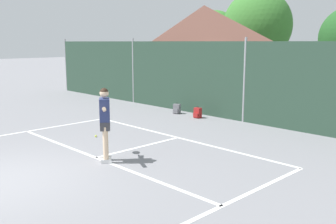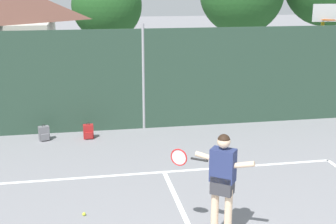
# 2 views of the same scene
# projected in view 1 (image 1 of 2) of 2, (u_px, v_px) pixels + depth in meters

# --- Properties ---
(court_markings) EXTENTS (8.30, 11.10, 0.01)m
(court_markings) POSITION_uv_depth(u_px,v_px,m) (27.00, 175.00, 8.60)
(court_markings) COLOR white
(court_markings) RESTS_ON ground
(chainlink_fence) EXTENTS (26.09, 0.09, 3.12)m
(chainlink_fence) POSITION_uv_depth(u_px,v_px,m) (244.00, 82.00, 14.04)
(chainlink_fence) COLOR #284233
(chainlink_fence) RESTS_ON ground
(clubhouse_building) EXTENTS (5.97, 5.25, 4.85)m
(clubhouse_building) POSITION_uv_depth(u_px,v_px,m) (203.00, 50.00, 20.54)
(clubhouse_building) COLOR beige
(clubhouse_building) RESTS_ON ground
(tennis_player) EXTENTS (1.25, 0.81, 1.85)m
(tennis_player) POSITION_uv_depth(u_px,v_px,m) (105.00, 118.00, 9.35)
(tennis_player) COLOR silver
(tennis_player) RESTS_ON ground
(tennis_ball) EXTENTS (0.07, 0.07, 0.07)m
(tennis_ball) POSITION_uv_depth(u_px,v_px,m) (96.00, 136.00, 11.98)
(tennis_ball) COLOR #CCE033
(tennis_ball) RESTS_ON ground
(backpack_grey) EXTENTS (0.32, 0.30, 0.46)m
(backpack_grey) POSITION_uv_depth(u_px,v_px,m) (177.00, 109.00, 15.87)
(backpack_grey) COLOR slate
(backpack_grey) RESTS_ON ground
(backpack_red) EXTENTS (0.28, 0.25, 0.46)m
(backpack_red) POSITION_uv_depth(u_px,v_px,m) (198.00, 113.00, 14.97)
(backpack_red) COLOR maroon
(backpack_red) RESTS_ON ground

